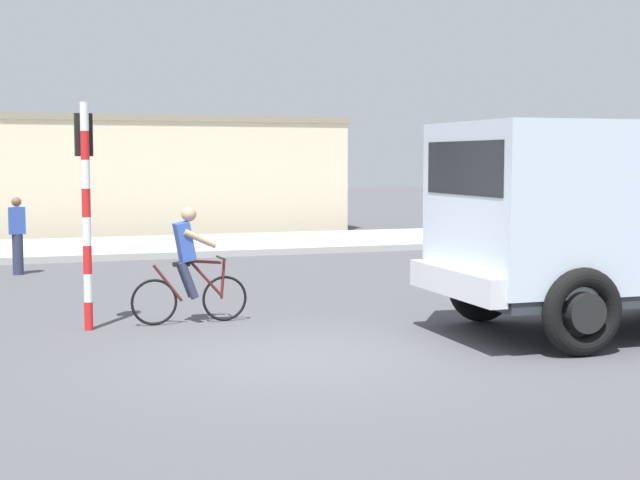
% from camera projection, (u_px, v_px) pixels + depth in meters
% --- Properties ---
extents(ground_plane, '(120.00, 120.00, 0.00)m').
position_uv_depth(ground_plane, '(292.00, 358.00, 11.31)').
color(ground_plane, '#4C4C51').
extents(sidewalk_far, '(80.00, 5.00, 0.16)m').
position_uv_depth(sidewalk_far, '(131.00, 247.00, 24.57)').
color(sidewalk_far, '#ADADA8').
rests_on(sidewalk_far, ground).
extents(truck_foreground, '(5.46, 2.93, 2.90)m').
position_uv_depth(truck_foreground, '(629.00, 213.00, 12.98)').
color(truck_foreground, silver).
rests_on(truck_foreground, ground).
extents(cyclist, '(1.73, 0.50, 1.72)m').
position_uv_depth(cyclist, '(189.00, 265.00, 13.64)').
color(cyclist, black).
rests_on(cyclist, ground).
extents(traffic_light_pole, '(0.24, 0.43, 3.20)m').
position_uv_depth(traffic_light_pole, '(85.00, 184.00, 13.07)').
color(traffic_light_pole, red).
rests_on(traffic_light_pole, ground).
extents(pedestrian_near_kerb, '(0.34, 0.22, 1.62)m').
position_uv_depth(pedestrian_near_kerb, '(17.00, 234.00, 19.35)').
color(pedestrian_near_kerb, '#2D334C').
rests_on(pedestrian_near_kerb, ground).
extents(building_mid_block, '(12.16, 6.16, 3.75)m').
position_uv_depth(building_mid_block, '(151.00, 174.00, 31.43)').
color(building_mid_block, beige).
rests_on(building_mid_block, ground).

